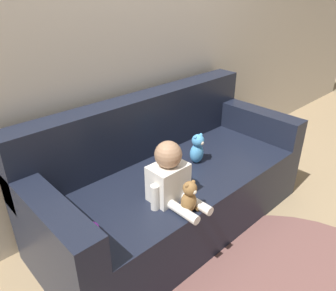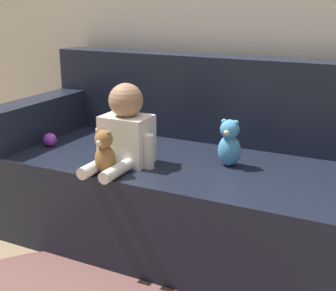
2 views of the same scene
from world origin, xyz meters
name	(u,v)px [view 1 (image 1 of 2)]	position (x,y,z in m)	size (l,w,h in m)	color
ground_plane	(175,221)	(0.00, 0.00, 0.00)	(12.00, 12.00, 0.00)	#9E8460
wall_back	(122,30)	(0.00, 0.51, 1.30)	(8.00, 0.05, 2.60)	beige
couch	(170,183)	(0.00, 0.06, 0.32)	(1.95, 0.86, 0.89)	black
person_baby	(170,177)	(-0.25, -0.21, 0.60)	(0.30, 0.36, 0.37)	white
teddy_bear_brown	(189,198)	(-0.26, -0.37, 0.54)	(0.12, 0.09, 0.20)	olive
plush_toy_side	(197,149)	(0.19, -0.03, 0.55)	(0.11, 0.10, 0.22)	#4C9EDB
toy_ball	(93,229)	(-0.74, -0.15, 0.48)	(0.07, 0.07, 0.07)	purple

